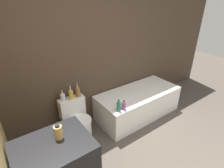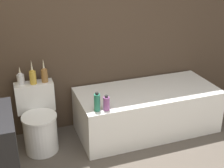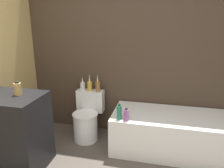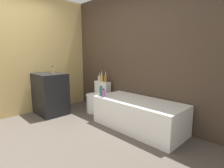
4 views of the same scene
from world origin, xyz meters
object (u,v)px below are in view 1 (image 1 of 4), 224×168
Objects in this scene: toilet at (78,123)px; shampoo_bottle_tall at (119,106)px; shampoo_bottle_short at (124,105)px; vase_bronze at (78,91)px; vase_gold at (63,96)px; soap_bottle_glass at (58,132)px; vase_silver at (71,94)px; bathtub at (138,103)px.

toilet is 0.71m from shampoo_bottle_tall.
shampoo_bottle_tall is at bearing -31.61° from toilet.
shampoo_bottle_short is (0.09, -0.02, -0.02)m from shampoo_bottle_tall.
vase_gold is at bearing 175.04° from vase_bronze.
vase_silver is at bearing 60.93° from soap_bottle_glass.
shampoo_bottle_tall is 1.25× the size of shampoo_bottle_short.
vase_bronze is (0.24, -0.02, 0.02)m from vase_gold.
vase_silver reaches higher than vase_gold.
soap_bottle_glass reaches higher than shampoo_bottle_short.
soap_bottle_glass is at bearing -124.19° from vase_bronze.
vase_gold is 1.01× the size of shampoo_bottle_tall.
bathtub is 0.81m from shampoo_bottle_tall.
bathtub is at bearing 25.51° from shampoo_bottle_short.
vase_gold is 0.76× the size of vase_silver.
vase_gold is (-0.12, 0.19, 0.45)m from toilet.
shampoo_bottle_short reaches higher than bathtub.
vase_gold reaches higher than shampoo_bottle_tall.
toilet is 4.28× the size of shampoo_bottle_short.
soap_bottle_glass is 1.07m from vase_gold.
bathtub is 1.36m from vase_silver.
shampoo_bottle_short is (0.76, -0.54, -0.17)m from vase_gold.
vase_silver is 1.33× the size of shampoo_bottle_tall.
vase_silver is at bearing 90.00° from toilet.
shampoo_bottle_short is at bearing -45.12° from vase_bronze.
vase_bronze reaches higher than vase_gold.
vase_silver is 0.76m from shampoo_bottle_tall.
vase_bronze is (-1.11, 0.24, 0.51)m from bathtub.
shampoo_bottle_short is at bearing -35.38° from vase_gold.
toilet is 1.15m from soap_bottle_glass.
vase_bronze is (0.12, 0.17, 0.47)m from toilet.
vase_gold reaches higher than bathtub.
shampoo_bottle_tall is at bearing -41.96° from vase_silver.
vase_bronze is at bearing 4.98° from vase_silver.
vase_bronze reaches higher than shampoo_bottle_tall.
bathtub is at bearing 21.31° from shampoo_bottle_tall.
vase_bronze is at bearing -4.96° from vase_gold.
shampoo_bottle_tall is (0.43, -0.51, -0.17)m from vase_bronze.
vase_bronze is (0.64, 0.94, -0.20)m from soap_bottle_glass.
bathtub is 0.74m from shampoo_bottle_short.
soap_bottle_glass is at bearing -159.98° from shampoo_bottle_short.
shampoo_bottle_short is (1.16, 0.42, -0.38)m from soap_bottle_glass.
soap_bottle_glass is 1.09m from vase_silver.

